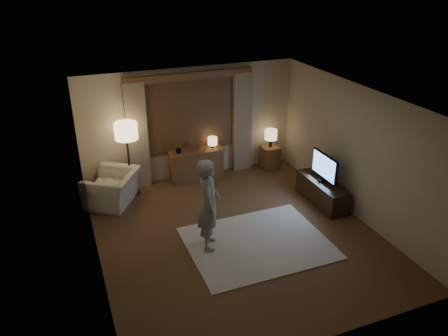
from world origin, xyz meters
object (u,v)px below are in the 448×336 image
side_table (270,157)px  tv_stand (322,192)px  sideboard (197,166)px  armchair (112,188)px  person (209,204)px

side_table → tv_stand: side_table is taller
sideboard → tv_stand: size_ratio=0.86×
armchair → side_table: armchair is taller
tv_stand → person: person is taller
tv_stand → sideboard: bearing=136.2°
sideboard → side_table: 1.89m
person → side_table: bearing=-26.4°
side_table → tv_stand: (0.23, -1.97, -0.03)m
tv_stand → side_table: bearing=96.6°
person → armchair: bearing=49.4°
side_table → tv_stand: size_ratio=0.40×
armchair → tv_stand: 4.42m
armchair → person: 2.65m
armchair → tv_stand: bearing=100.8°
sideboard → armchair: 2.05m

